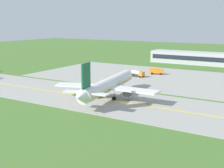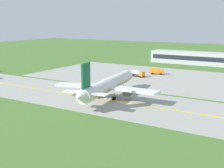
# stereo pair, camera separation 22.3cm
# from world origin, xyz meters

# --- Properties ---
(ground_plane) EXTENTS (500.00, 500.00, 0.00)m
(ground_plane) POSITION_xyz_m (0.00, 0.00, 0.00)
(ground_plane) COLOR #47702D
(taxiway_strip) EXTENTS (240.00, 28.00, 0.10)m
(taxiway_strip) POSITION_xyz_m (0.00, 0.00, 0.05)
(taxiway_strip) COLOR #9E9B93
(taxiway_strip) RESTS_ON ground
(apron_pad) EXTENTS (140.00, 52.00, 0.10)m
(apron_pad) POSITION_xyz_m (10.00, 42.00, 0.05)
(apron_pad) COLOR #9E9B93
(apron_pad) RESTS_ON ground
(taxiway_centreline) EXTENTS (220.00, 0.60, 0.01)m
(taxiway_centreline) POSITION_xyz_m (0.00, 0.00, 0.11)
(taxiway_centreline) COLOR yellow
(taxiway_centreline) RESTS_ON taxiway_strip
(airplane_lead) EXTENTS (32.20, 39.57, 12.70)m
(airplane_lead) POSITION_xyz_m (-7.14, 1.97, 4.13)
(airplane_lead) COLOR white
(airplane_lead) RESTS_ON ground
(service_truck_baggage) EXTENTS (6.33, 3.68, 2.60)m
(service_truck_baggage) POSITION_xyz_m (-11.22, 48.85, 1.53)
(service_truck_baggage) COLOR orange
(service_truck_baggage) RESTS_ON ground
(service_truck_fuel) EXTENTS (6.32, 3.46, 2.65)m
(service_truck_fuel) POSITION_xyz_m (-15.45, 39.26, 1.53)
(service_truck_fuel) COLOR orange
(service_truck_fuel) RESTS_ON ground
(terminal_building) EXTENTS (68.26, 10.96, 7.79)m
(terminal_building) POSITION_xyz_m (3.94, 90.99, 3.31)
(terminal_building) COLOR #B2B2B7
(terminal_building) RESTS_ON ground
(traffic_cone_near_edge) EXTENTS (0.44, 0.44, 0.60)m
(traffic_cone_near_edge) POSITION_xyz_m (-23.95, 13.39, 0.30)
(traffic_cone_near_edge) COLOR orange
(traffic_cone_near_edge) RESTS_ON ground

